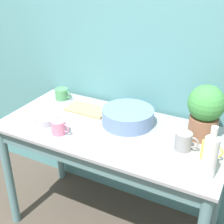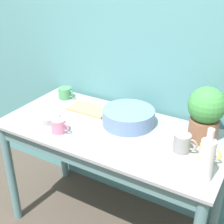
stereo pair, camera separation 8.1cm
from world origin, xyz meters
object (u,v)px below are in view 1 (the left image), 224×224
potted_plant (205,110)px  mug_grey (184,141)px  mug_yellow (209,150)px  bowl_small_steel (46,119)px  mug_green (62,94)px  bottle_tall (210,157)px  tray_board (87,110)px  mug_pink (59,127)px  bowl_wash_large (128,117)px

potted_plant → mug_grey: (-0.06, -0.18, -0.13)m
mug_yellow → bowl_small_steel: (-1.04, -0.08, -0.03)m
potted_plant → mug_green: potted_plant is taller
bottle_tall → tray_board: bearing=159.3°
mug_yellow → mug_pink: bearing=-170.0°
mug_green → mug_pink: bearing=-56.5°
mug_pink → bowl_small_steel: 0.18m
mug_green → mug_yellow: size_ratio=1.12×
bowl_wash_large → tray_board: bowl_wash_large is taller
mug_green → bowl_small_steel: mug_green is taller
mug_yellow → mug_grey: bearing=168.6°
mug_green → mug_yellow: bearing=-13.2°
potted_plant → mug_grey: 0.23m
mug_green → potted_plant: bearing=-3.2°
mug_green → mug_grey: size_ratio=0.96×
bottle_tall → bowl_small_steel: 1.07m
mug_grey → tray_board: (-0.74, 0.16, -0.04)m
bowl_wash_large → mug_pink: bowl_wash_large is taller
bowl_wash_large → mug_yellow: (0.55, -0.15, 0.00)m
mug_pink → mug_yellow: 0.89m
mug_green → tray_board: 0.29m
mug_pink → mug_green: (-0.28, 0.42, -0.00)m
mug_yellow → bowl_small_steel: 1.04m
mug_pink → tray_board: mug_pink is taller
mug_pink → potted_plant: bearing=24.6°
bottle_tall → mug_green: 1.26m
mug_pink → mug_grey: size_ratio=0.91×
bowl_small_steel → mug_yellow: bearing=4.3°
mug_yellow → bottle_tall: bearing=-79.5°
bowl_wash_large → bowl_small_steel: bearing=-154.8°
potted_plant → mug_pink: (-0.79, -0.36, -0.14)m
mug_pink → mug_green: 0.51m
potted_plant → mug_yellow: size_ratio=2.86×
tray_board → bowl_small_steel: bearing=-119.8°
potted_plant → mug_green: size_ratio=2.57×
bowl_wash_large → mug_grey: 0.42m
mug_grey → tray_board: bearing=167.7°
mug_pink → mug_green: size_ratio=0.95×
potted_plant → bowl_small_steel: bearing=-163.2°
mug_yellow → tray_board: size_ratio=0.40×
bowl_wash_large → bowl_small_steel: (-0.49, -0.23, -0.03)m
potted_plant → mug_pink: bearing=-155.4°
mug_yellow → bowl_small_steel: size_ratio=0.74×
mug_pink → mug_grey: (0.73, 0.18, 0.01)m
mug_grey → tray_board: size_ratio=0.46×
bottle_tall → tray_board: size_ratio=0.97×
mug_green → tray_board: size_ratio=0.44×
bottle_tall → mug_yellow: size_ratio=2.45×
bowl_wash_large → mug_yellow: same height
bottle_tall → tray_board: bottle_tall is taller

